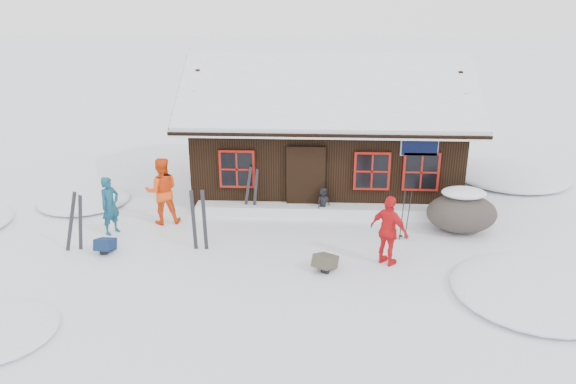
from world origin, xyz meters
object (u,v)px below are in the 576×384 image
at_px(skier_orange_right, 389,231).
at_px(ski_poles, 405,216).
at_px(boulder, 462,212).
at_px(ski_pair_left, 76,223).
at_px(backpack_blue, 106,247).
at_px(backpack_olive, 325,264).
at_px(skier_crouched, 323,202).
at_px(skier_orange_left, 162,191).
at_px(skier_teal, 110,206).

xyz_separation_m(skier_orange_right, ski_poles, (0.61, 1.45, -0.21)).
bearing_deg(ski_poles, boulder, 20.43).
bearing_deg(ski_pair_left, backpack_blue, 8.67).
bearing_deg(backpack_olive, skier_crouched, 121.42).
height_order(skier_orange_right, boulder, skier_orange_right).
height_order(skier_orange_left, backpack_olive, skier_orange_left).
xyz_separation_m(skier_orange_right, backpack_blue, (-7.06, 0.29, -0.73)).
height_order(skier_teal, boulder, skier_teal).
distance_m(skier_teal, ski_pair_left, 1.22).
distance_m(skier_orange_right, backpack_blue, 7.10).
bearing_deg(backpack_olive, ski_poles, 71.98).
height_order(skier_orange_right, skier_crouched, skier_orange_right).
bearing_deg(skier_orange_left, ski_poles, 157.37).
distance_m(skier_orange_left, backpack_olive, 5.30).
distance_m(skier_teal, skier_orange_left, 1.46).
xyz_separation_m(skier_orange_left, skier_crouched, (4.52, 0.65, -0.51)).
distance_m(skier_teal, boulder, 9.53).
xyz_separation_m(skier_teal, skier_orange_left, (1.22, 0.77, 0.16)).
bearing_deg(ski_pair_left, backpack_olive, 6.49).
distance_m(skier_orange_left, boulder, 8.30).
height_order(skier_orange_right, ski_pair_left, skier_orange_right).
xyz_separation_m(ski_poles, backpack_olive, (-2.12, -1.84, -0.51)).
bearing_deg(skier_orange_left, ski_pair_left, 31.79).
relative_size(skier_teal, backpack_olive, 2.84).
relative_size(skier_orange_right, boulder, 0.92).
bearing_deg(ski_poles, ski_pair_left, -172.44).
bearing_deg(skier_orange_left, backpack_blue, 46.68).
relative_size(skier_teal, skier_crouched, 1.78).
bearing_deg(skier_teal, ski_poles, -59.85).
height_order(ski_poles, backpack_olive, ski_poles).
relative_size(ski_poles, backpack_olive, 2.50).
distance_m(skier_orange_left, ski_poles, 6.71).
height_order(ski_pair_left, backpack_blue, ski_pair_left).
relative_size(skier_crouched, ski_pair_left, 0.55).
distance_m(skier_orange_left, skier_crouched, 4.60).
height_order(skier_orange_left, ski_pair_left, skier_orange_left).
relative_size(skier_orange_right, backpack_blue, 3.29).
height_order(skier_orange_left, ski_poles, skier_orange_left).
xyz_separation_m(skier_teal, backpack_olive, (5.77, -1.84, -0.65)).
xyz_separation_m(boulder, ski_poles, (-1.63, -0.61, 0.10)).
distance_m(skier_orange_left, backpack_blue, 2.33).
bearing_deg(backpack_olive, backpack_blue, -155.84).
distance_m(skier_teal, skier_crouched, 5.93).
bearing_deg(skier_teal, boulder, -56.20).
xyz_separation_m(ski_pair_left, backpack_olive, (6.26, -0.73, -0.62)).
bearing_deg(backpack_blue, ski_pair_left, 178.85).
height_order(skier_orange_left, skier_orange_right, skier_orange_left).
height_order(skier_teal, skier_orange_right, skier_orange_right).
height_order(skier_orange_right, ski_poles, skier_orange_right).
bearing_deg(backpack_blue, ski_poles, 11.94).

